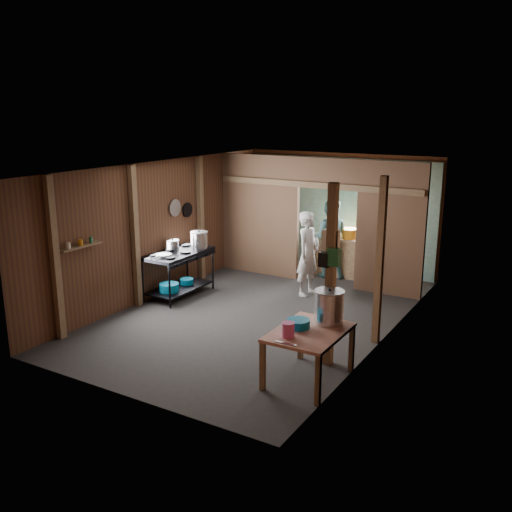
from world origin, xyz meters
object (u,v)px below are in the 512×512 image
Objects in this scene: prep_table at (309,355)px; yellow_tub at (349,233)px; stove_pot_large at (199,240)px; stock_pot at (329,307)px; cook at (308,254)px; pink_bucket at (288,330)px; gas_range at (179,274)px.

prep_table is 5.08m from yellow_tub.
stove_pot_large is 4.16m from stock_pot.
pink_bucket is at bearing -152.44° from cook.
prep_table is at bearing -27.67° from gas_range.
stock_pot is (3.64, -2.00, -0.11)m from stove_pot_large.
gas_range is 2.54m from cook.
cook is at bearing 120.37° from stock_pot.
pink_bucket is (-0.25, -0.72, -0.12)m from stock_pot.
cook is (-1.59, 3.28, 0.47)m from prep_table.
cook reaches higher than stove_pot_large.
stove_pot_large is at bearing 145.86° from prep_table.
cook reaches higher than pink_bucket.
yellow_tub is (-1.23, 5.18, 0.15)m from pink_bucket.
pink_bucket is (3.56, -2.27, 0.36)m from gas_range.
gas_range is 4.19m from prep_table.
prep_table is at bearing -104.52° from stock_pot.
pink_bucket is (-0.15, -0.33, 0.45)m from prep_table.
prep_table is (3.71, -1.94, -0.09)m from gas_range.
gas_range is 0.90× the size of cook.
prep_table is at bearing -74.22° from yellow_tub.
stove_pot_large is 0.72× the size of stock_pot.
stock_pot is at bearing 71.03° from pink_bucket.
prep_table is 6.16× the size of pink_bucket.
pink_bucket is 5.33m from yellow_tub.
prep_table is at bearing -34.14° from stove_pot_large.
stove_pot_large is at bearing 151.17° from stock_pot.
stock_pot is 2.48× the size of pink_bucket.
gas_range is 7.67× the size of pink_bucket.
cook is (1.95, 0.87, -0.21)m from stove_pot_large.
yellow_tub reaches higher than pink_bucket.
gas_range is at bearing -110.47° from stove_pot_large.
yellow_tub is at bearing 105.78° from prep_table.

